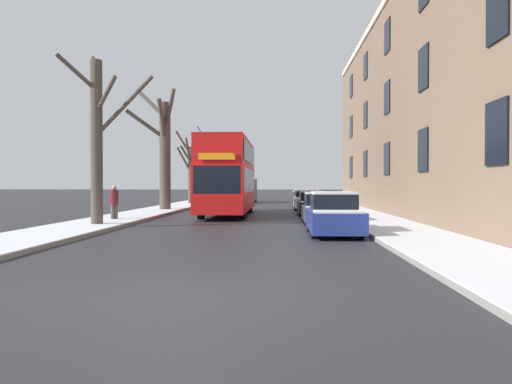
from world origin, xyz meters
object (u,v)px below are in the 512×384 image
parked_car_3 (307,200)px  bare_tree_left_3 (211,167)px  bare_tree_left_2 (190,171)px  oncoming_van (246,190)px  bare_tree_left_0 (98,137)px  pedestrian_left_sidewalk (114,202)px  parked_car_4 (303,198)px  bare_tree_left_1 (164,149)px  parked_car_0 (334,215)px  double_decker_bus (228,173)px  parked_car_2 (313,204)px  parked_car_1 (321,209)px

parked_car_3 → bare_tree_left_3: bearing=116.2°
bare_tree_left_2 → oncoming_van: bearing=53.8°
bare_tree_left_0 → pedestrian_left_sidewalk: bearing=96.0°
parked_car_4 → bare_tree_left_1: bearing=-138.6°
bare_tree_left_0 → bare_tree_left_1: bearing=90.5°
parked_car_0 → oncoming_van: bearing=99.6°
oncoming_van → pedestrian_left_sidewalk: size_ratio=2.93×
bare_tree_left_2 → bare_tree_left_1: bearing=-89.2°
bare_tree_left_0 → bare_tree_left_2: 22.97m
double_decker_bus → oncoming_van: bearing=91.2°
bare_tree_left_2 → parked_car_4: (9.84, -2.09, -2.38)m
parked_car_2 → oncoming_van: (-5.37, 20.12, 0.61)m
parked_car_1 → parked_car_2: 6.11m
bare_tree_left_1 → parked_car_1: bearing=-44.4°
double_decker_bus → parked_car_1: 7.58m
bare_tree_left_2 → parked_car_2: bearing=-54.9°
bare_tree_left_0 → oncoming_van: (4.20, 29.05, -2.55)m
parked_car_2 → parked_car_4: parked_car_2 is taller
parked_car_3 → oncoming_van: 14.73m
double_decker_bus → parked_car_1: size_ratio=2.55×
bare_tree_left_3 → oncoming_van: size_ratio=1.62×
parked_car_2 → parked_car_0: bearing=-90.0°
parked_car_2 → pedestrian_left_sidewalk: 11.54m
bare_tree_left_1 → parked_car_3: bare_tree_left_1 is taller
bare_tree_left_0 → parked_car_1: size_ratio=1.80×
bare_tree_left_2 → bare_tree_left_0: bearing=-89.3°
bare_tree_left_0 → bare_tree_left_3: 34.95m
bare_tree_left_1 → oncoming_van: 17.54m
bare_tree_left_2 → parked_car_0: bearing=-68.9°
bare_tree_left_0 → parked_car_3: bearing=58.0°
bare_tree_left_0 → double_decker_bus: (4.62, 8.28, -1.37)m
parked_car_1 → oncoming_van: 26.78m
parked_car_1 → parked_car_2: size_ratio=0.95×
bare_tree_left_3 → oncoming_van: 7.71m
parked_car_0 → parked_car_3: 17.90m
bare_tree_left_1 → pedestrian_left_sidewalk: bearing=-91.2°
bare_tree_left_1 → parked_car_2: 10.85m
bare_tree_left_0 → parked_car_1: bearing=16.4°
bare_tree_left_2 → pedestrian_left_sidewalk: bearing=-90.1°
bare_tree_left_1 → bare_tree_left_3: (0.03, 22.65, -0.41)m
bare_tree_left_1 → double_decker_bus: size_ratio=0.81×
double_decker_bus → parked_car_2: double_decker_bus is taller
parked_car_0 → oncoming_van: 32.06m
bare_tree_left_1 → parked_car_3: size_ratio=1.90×
parked_car_2 → parked_car_4: (0.00, 11.93, -0.02)m
double_decker_bus → bare_tree_left_3: bearing=100.0°
pedestrian_left_sidewalk → oncoming_van: bearing=31.8°
bare_tree_left_1 → parked_car_3: (9.69, 3.04, -3.52)m
bare_tree_left_2 → parked_car_4: 10.33m
bare_tree_left_3 → parked_car_3: (9.66, -19.61, -3.11)m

